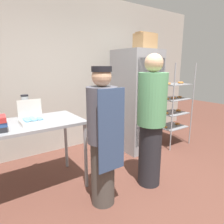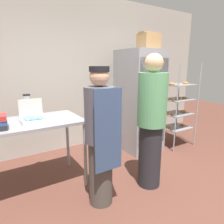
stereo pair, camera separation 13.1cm
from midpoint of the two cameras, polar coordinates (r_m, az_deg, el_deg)
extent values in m
plane|color=brown|center=(2.61, 13.36, -24.84)|extent=(14.00, 14.00, 0.00)
cube|color=#ADA89E|center=(4.00, -11.75, 10.80)|extent=(6.40, 0.12, 2.90)
cube|color=gray|center=(3.85, 5.88, 3.22)|extent=(0.69, 0.76, 1.87)
cube|color=gray|center=(3.58, 9.76, 2.66)|extent=(0.64, 0.02, 1.54)
cylinder|color=silver|center=(3.42, 7.84, 2.73)|extent=(0.02, 0.02, 0.92)
cylinder|color=#93969B|center=(3.81, 16.02, 0.90)|extent=(0.02, 0.02, 1.64)
cylinder|color=#93969B|center=(4.29, 21.18, 1.86)|extent=(0.02, 0.02, 1.64)
cylinder|color=#93969B|center=(4.12, 10.87, 2.07)|extent=(0.02, 0.02, 1.64)
cylinder|color=#93969B|center=(4.57, 16.23, 2.86)|extent=(0.02, 0.02, 1.64)
cube|color=gray|center=(4.29, 15.76, -3.97)|extent=(0.56, 0.44, 0.01)
torus|color=orange|center=(4.14, 14.04, -4.17)|extent=(0.10, 0.10, 0.03)
torus|color=orange|center=(4.44, 17.39, -3.23)|extent=(0.10, 0.10, 0.03)
cube|color=gray|center=(4.22, 16.00, -0.22)|extent=(0.56, 0.44, 0.01)
torus|color=orange|center=(4.07, 14.27, -0.26)|extent=(0.10, 0.10, 0.03)
torus|color=orange|center=(4.37, 17.65, 0.43)|extent=(0.10, 0.10, 0.03)
cube|color=gray|center=(4.17, 16.25, 3.65)|extent=(0.56, 0.44, 0.01)
torus|color=orange|center=(4.01, 14.49, 3.71)|extent=(0.09, 0.09, 0.03)
torus|color=orange|center=(4.16, 16.26, 3.93)|extent=(0.09, 0.09, 0.03)
torus|color=orange|center=(4.32, 17.91, 4.13)|extent=(0.09, 0.09, 0.03)
cube|color=gray|center=(4.13, 16.50, 7.60)|extent=(0.56, 0.44, 0.01)
torus|color=orange|center=(3.98, 14.74, 7.87)|extent=(0.11, 0.11, 0.03)
torus|color=orange|center=(4.29, 18.18, 7.99)|extent=(0.11, 0.11, 0.03)
cube|color=gray|center=(2.67, -23.73, -3.08)|extent=(1.24, 0.75, 0.04)
cylinder|color=gray|center=(2.70, -8.92, -12.34)|extent=(0.04, 0.04, 0.88)
cylinder|color=gray|center=(3.27, -14.19, -7.97)|extent=(0.04, 0.04, 0.88)
cube|color=silver|center=(2.57, -22.94, -2.64)|extent=(0.28, 0.23, 0.05)
cube|color=silver|center=(2.65, -23.76, 0.83)|extent=(0.28, 0.01, 0.23)
torus|color=#669EC6|center=(2.49, -24.31, -2.32)|extent=(0.08, 0.08, 0.03)
torus|color=#669EC6|center=(2.50, -22.73, -2.10)|extent=(0.08, 0.08, 0.03)
torus|color=#669EC6|center=(2.52, -21.17, -1.87)|extent=(0.08, 0.08, 0.03)
torus|color=#669EC6|center=(2.55, -24.56, -2.03)|extent=(0.08, 0.08, 0.03)
torus|color=#669EC6|center=(2.56, -23.02, -1.82)|extent=(0.08, 0.08, 0.03)
torus|color=#669EC6|center=(2.57, -21.49, -1.60)|extent=(0.08, 0.08, 0.03)
torus|color=#669EC6|center=(2.60, -24.80, -1.76)|extent=(0.08, 0.08, 0.03)
torus|color=#669EC6|center=(2.61, -23.29, -1.55)|extent=(0.08, 0.08, 0.03)
cylinder|color=black|center=(2.91, -24.48, -0.62)|extent=(0.12, 0.12, 0.09)
cylinder|color=#B2BCC1|center=(2.88, -24.75, 2.15)|extent=(0.09, 0.09, 0.20)
cylinder|color=black|center=(2.87, -24.96, 4.30)|extent=(0.09, 0.09, 0.02)
cube|color=#A87F51|center=(3.82, 8.42, 19.25)|extent=(0.36, 0.27, 0.27)
cube|color=#977249|center=(3.83, 8.50, 21.42)|extent=(0.36, 0.14, 0.02)
cylinder|color=#47423D|center=(2.42, -4.28, -16.91)|extent=(0.27, 0.27, 0.77)
cylinder|color=#4C4C56|center=(2.16, -4.59, -0.87)|extent=(0.34, 0.34, 0.61)
sphere|color=tan|center=(2.10, -4.79, 10.02)|extent=(0.21, 0.21, 0.21)
cube|color=#33476B|center=(2.05, -1.97, -5.50)|extent=(0.32, 0.02, 0.88)
cylinder|color=black|center=(2.10, -4.83, 12.15)|extent=(0.21, 0.21, 0.06)
cylinder|color=#232328|center=(2.79, 9.37, -11.93)|extent=(0.30, 0.30, 0.84)
cylinder|color=#569966|center=(2.56, 10.00, 3.57)|extent=(0.37, 0.37, 0.67)
sphere|color=tan|center=(2.53, 10.41, 13.63)|extent=(0.23, 0.23, 0.23)
camera|label=1|loc=(0.07, -91.42, -0.33)|focal=32.00mm
camera|label=2|loc=(0.07, 88.58, 0.33)|focal=32.00mm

